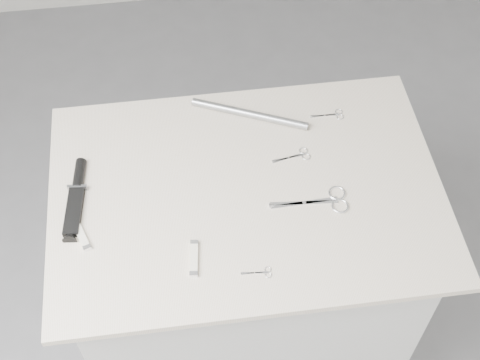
{
  "coord_description": "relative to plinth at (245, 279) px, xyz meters",
  "views": [
    {
      "loc": [
        -0.15,
        -0.99,
        2.29
      ],
      "look_at": [
        -0.01,
        0.03,
        0.92
      ],
      "focal_mm": 50.0,
      "sensor_mm": 36.0,
      "label": 1
    }
  ],
  "objects": [
    {
      "name": "display_board",
      "position": [
        0.0,
        0.0,
        0.46
      ],
      "size": [
        1.0,
        0.7,
        0.02
      ],
      "primitive_type": "cube",
      "color": "beige",
      "rests_on": "plinth"
    },
    {
      "name": "large_shears",
      "position": [
        0.19,
        -0.06,
        0.47
      ],
      "size": [
        0.2,
        0.09,
        0.01
      ],
      "rotation": [
        0.0,
        0.0,
        -0.03
      ],
      "color": "silver",
      "rests_on": "display_board"
    },
    {
      "name": "plinth",
      "position": [
        0.0,
        0.0,
        0.0
      ],
      "size": [
        0.9,
        0.6,
        0.9
      ],
      "primitive_type": "cube",
      "color": "silver",
      "rests_on": "ground"
    },
    {
      "name": "tiny_scissors",
      "position": [
        -0.0,
        -0.24,
        0.47
      ],
      "size": [
        0.07,
        0.03,
        0.0
      ],
      "rotation": [
        0.0,
        0.0,
        -0.07
      ],
      "color": "silver",
      "rests_on": "display_board"
    },
    {
      "name": "metal_rail",
      "position": [
        0.04,
        0.25,
        0.48
      ],
      "size": [
        0.31,
        0.15,
        0.02
      ],
      "primitive_type": "cylinder",
      "rotation": [
        0.0,
        1.57,
        -0.42
      ],
      "color": "#96999E",
      "rests_on": "display_board"
    },
    {
      "name": "pocket_knife_b",
      "position": [
        -0.42,
        -0.09,
        0.48
      ],
      "size": [
        0.05,
        0.09,
        0.01
      ],
      "rotation": [
        0.0,
        0.0,
        1.92
      ],
      "color": "white",
      "rests_on": "display_board"
    },
    {
      "name": "embroidery_scissors_b",
      "position": [
        0.27,
        0.22,
        0.47
      ],
      "size": [
        0.09,
        0.04,
        0.0
      ],
      "rotation": [
        0.0,
        0.0,
        -0.02
      ],
      "color": "silver",
      "rests_on": "display_board"
    },
    {
      "name": "ground",
      "position": [
        0.0,
        0.0,
        -0.46
      ],
      "size": [
        4.0,
        4.0,
        0.01
      ],
      "primitive_type": "cube",
      "color": "gray",
      "rests_on": "ground"
    },
    {
      "name": "pocket_knife_a",
      "position": [
        -0.15,
        -0.19,
        0.48
      ],
      "size": [
        0.03,
        0.1,
        0.01
      ],
      "rotation": [
        0.0,
        0.0,
        1.46
      ],
      "color": "white",
      "rests_on": "display_board"
    },
    {
      "name": "embroidery_scissors_a",
      "position": [
        0.15,
        0.09,
        0.47
      ],
      "size": [
        0.1,
        0.05,
        0.0
      ],
      "rotation": [
        0.0,
        0.0,
        0.18
      ],
      "color": "silver",
      "rests_on": "display_board"
    },
    {
      "name": "sheathed_knife",
      "position": [
        -0.43,
        0.04,
        0.48
      ],
      "size": [
        0.06,
        0.23,
        0.03
      ],
      "rotation": [
        0.0,
        0.0,
        1.47
      ],
      "color": "black",
      "rests_on": "display_board"
    }
  ]
}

